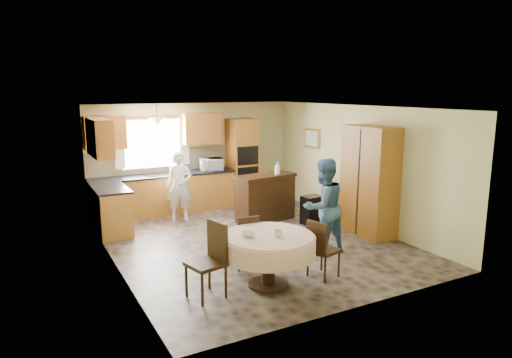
{
  "coord_description": "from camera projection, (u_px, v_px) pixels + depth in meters",
  "views": [
    {
      "loc": [
        -3.8,
        -7.27,
        2.82
      ],
      "look_at": [
        0.26,
        0.3,
        1.12
      ],
      "focal_mm": 32.0,
      "sensor_mm": 36.0,
      "label": 1
    }
  ],
  "objects": [
    {
      "name": "floor",
      "position": [
        252.0,
        241.0,
        8.6
      ],
      "size": [
        5.0,
        6.0,
        0.01
      ],
      "primitive_type": "cube",
      "color": "#6C5B4B",
      "rests_on": "ground"
    },
    {
      "name": "ceiling",
      "position": [
        251.0,
        107.0,
        8.11
      ],
      "size": [
        5.0,
        6.0,
        0.01
      ],
      "primitive_type": "cube",
      "color": "white",
      "rests_on": "wall_back"
    },
    {
      "name": "wall_back",
      "position": [
        194.0,
        156.0,
        10.95
      ],
      "size": [
        5.0,
        0.02,
        2.5
      ],
      "primitive_type": "cube",
      "color": "tan",
      "rests_on": "floor"
    },
    {
      "name": "wall_front",
      "position": [
        361.0,
        216.0,
        5.76
      ],
      "size": [
        5.0,
        0.02,
        2.5
      ],
      "primitive_type": "cube",
      "color": "tan",
      "rests_on": "floor"
    },
    {
      "name": "wall_left",
      "position": [
        111.0,
        190.0,
        7.2
      ],
      "size": [
        0.02,
        6.0,
        2.5
      ],
      "primitive_type": "cube",
      "color": "tan",
      "rests_on": "floor"
    },
    {
      "name": "wall_right",
      "position": [
        357.0,
        166.0,
        9.51
      ],
      "size": [
        0.02,
        6.0,
        2.5
      ],
      "primitive_type": "cube",
      "color": "tan",
      "rests_on": "floor"
    },
    {
      "name": "window",
      "position": [
        152.0,
        144.0,
        10.4
      ],
      "size": [
        1.4,
        0.03,
        1.1
      ],
      "primitive_type": "cube",
      "color": "white",
      "rests_on": "wall_back"
    },
    {
      "name": "curtain_left",
      "position": [
        119.0,
        143.0,
        10.0
      ],
      "size": [
        0.22,
        0.02,
        1.15
      ],
      "primitive_type": "cube",
      "color": "white",
      "rests_on": "wall_back"
    },
    {
      "name": "curtain_right",
      "position": [
        184.0,
        140.0,
        10.69
      ],
      "size": [
        0.22,
        0.02,
        1.15
      ],
      "primitive_type": "cube",
      "color": "white",
      "rests_on": "wall_back"
    },
    {
      "name": "base_cab_back",
      "position": [
        164.0,
        195.0,
        10.45
      ],
      "size": [
        3.3,
        0.6,
        0.88
      ],
      "primitive_type": "cube",
      "color": "#CA8635",
      "rests_on": "floor"
    },
    {
      "name": "counter_back",
      "position": [
        163.0,
        175.0,
        10.36
      ],
      "size": [
        3.3,
        0.64,
        0.04
      ],
      "primitive_type": "cube",
      "color": "black",
      "rests_on": "base_cab_back"
    },
    {
      "name": "base_cab_left",
      "position": [
        111.0,
        211.0,
        9.05
      ],
      "size": [
        0.6,
        1.2,
        0.88
      ],
      "primitive_type": "cube",
      "color": "#CA8635",
      "rests_on": "floor"
    },
    {
      "name": "counter_left",
      "position": [
        110.0,
        189.0,
        8.96
      ],
      "size": [
        0.64,
        1.2,
        0.04
      ],
      "primitive_type": "cube",
      "color": "black",
      "rests_on": "base_cab_left"
    },
    {
      "name": "backsplash",
      "position": [
        159.0,
        161.0,
        10.56
      ],
      "size": [
        3.3,
        0.02,
        0.55
      ],
      "primitive_type": "cube",
      "color": "#CEB691",
      "rests_on": "wall_back"
    },
    {
      "name": "wall_cab_left",
      "position": [
        105.0,
        132.0,
        9.73
      ],
      "size": [
        0.85,
        0.33,
        0.72
      ],
      "primitive_type": "cube",
      "color": "#BA632E",
      "rests_on": "wall_back"
    },
    {
      "name": "wall_cab_right",
      "position": [
        201.0,
        128.0,
        10.75
      ],
      "size": [
        0.9,
        0.33,
        0.72
      ],
      "primitive_type": "cube",
      "color": "#BA632E",
      "rests_on": "wall_back"
    },
    {
      "name": "wall_cab_side",
      "position": [
        100.0,
        138.0,
        8.7
      ],
      "size": [
        0.33,
        1.2,
        0.72
      ],
      "primitive_type": "cube",
      "color": "#BA632E",
      "rests_on": "wall_left"
    },
    {
      "name": "oven_tower",
      "position": [
        242.0,
        162.0,
        11.25
      ],
      "size": [
        0.66,
        0.62,
        2.12
      ],
      "primitive_type": "cube",
      "color": "#CA8635",
      "rests_on": "floor"
    },
    {
      "name": "oven_upper",
      "position": [
        248.0,
        156.0,
        10.94
      ],
      "size": [
        0.56,
        0.01,
        0.45
      ],
      "primitive_type": "cube",
      "color": "black",
      "rests_on": "oven_tower"
    },
    {
      "name": "oven_lower",
      "position": [
        248.0,
        176.0,
        11.04
      ],
      "size": [
        0.56,
        0.01,
        0.45
      ],
      "primitive_type": "cube",
      "color": "black",
      "rests_on": "oven_tower"
    },
    {
      "name": "pendant",
      "position": [
        157.0,
        122.0,
        9.88
      ],
      "size": [
        0.36,
        0.36,
        0.18
      ],
      "primitive_type": "cone",
      "rotation": [
        3.14,
        0.0,
        0.0
      ],
      "color": "beige",
      "rests_on": "ceiling"
    },
    {
      "name": "sideboard",
      "position": [
        265.0,
        199.0,
        9.88
      ],
      "size": [
        1.4,
        0.75,
        0.95
      ],
      "primitive_type": "cube",
      "rotation": [
        0.0,
        0.0,
        0.15
      ],
      "color": "#34200E",
      "rests_on": "floor"
    },
    {
      "name": "space_heater",
      "position": [
        312.0,
        210.0,
        9.68
      ],
      "size": [
        0.48,
        0.36,
        0.6
      ],
      "primitive_type": "cube",
      "rotation": [
        0.0,
        0.0,
        0.13
      ],
      "color": "black",
      "rests_on": "floor"
    },
    {
      "name": "cupboard",
      "position": [
        369.0,
        181.0,
        8.82
      ],
      "size": [
        0.56,
        1.12,
        2.13
      ],
      "primitive_type": "cube",
      "color": "#CA8635",
      "rests_on": "floor"
    },
    {
      "name": "dining_table",
      "position": [
        268.0,
        246.0,
        6.55
      ],
      "size": [
        1.36,
        1.36,
        0.77
      ],
      "color": "#34200E",
      "rests_on": "floor"
    },
    {
      "name": "chair_left",
      "position": [
        211.0,
        256.0,
        6.23
      ],
      "size": [
        0.54,
        0.54,
        1.04
      ],
      "rotation": [
        0.0,
        0.0,
        -1.34
      ],
      "color": "#34200E",
      "rests_on": "floor"
    },
    {
      "name": "chair_back",
      "position": [
        246.0,
        239.0,
        7.23
      ],
      "size": [
        0.42,
        0.42,
        0.87
      ],
      "rotation": [
        0.0,
        0.0,
        3.03
      ],
      "color": "#34200E",
      "rests_on": "floor"
    },
    {
      "name": "chair_right",
      "position": [
        321.0,
        246.0,
        6.85
      ],
      "size": [
        0.48,
        0.48,
        0.9
      ],
      "rotation": [
        0.0,
        0.0,
        1.83
      ],
      "color": "#34200E",
      "rests_on": "floor"
    },
    {
      "name": "framed_picture",
      "position": [
        312.0,
        138.0,
        10.8
      ],
      "size": [
        0.06,
        0.56,
        0.46
      ],
      "color": "gold",
      "rests_on": "wall_right"
    },
    {
      "name": "microwave",
      "position": [
        211.0,
        164.0,
        10.82
      ],
      "size": [
        0.58,
        0.45,
        0.29
      ],
      "primitive_type": "imported",
      "rotation": [
        0.0,
        0.0,
        -0.19
      ],
      "color": "silver",
      "rests_on": "counter_back"
    },
    {
      "name": "person_sink",
      "position": [
        179.0,
        186.0,
        9.85
      ],
      "size": [
        0.63,
        0.49,
        1.51
      ],
      "primitive_type": "imported",
      "rotation": [
        0.0,
        0.0,
        -0.25
      ],
      "color": "silver",
      "rests_on": "floor"
    },
    {
      "name": "person_dining",
      "position": [
        323.0,
        207.0,
        7.82
      ],
      "size": [
        0.87,
        0.71,
        1.67
      ],
      "primitive_type": "imported",
      "rotation": [
        0.0,
        0.0,
        3.23
      ],
      "color": "#395B7C",
      "rests_on": "floor"
    },
    {
      "name": "bowl_sideboard",
      "position": [
        256.0,
        177.0,
        9.68
      ],
      "size": [
        0.3,
        0.3,
        0.06
      ],
      "primitive_type": "imported",
      "rotation": [
        0.0,
        0.0,
        -0.43
      ],
      "color": "#B2B2B2",
      "rests_on": "sideboard"
    },
    {
      "name": "bottle_sideboard",
      "position": [
        277.0,
        169.0,
        9.9
      ],
      "size": [
        0.16,
        0.16,
        0.32
      ],
      "primitive_type": "imported",
      "rotation": [
        0.0,
        0.0,
        -0.37
      ],
      "color": "silver",
      "rests_on": "sideboard"
    },
    {
      "name": "cup_table",
      "position": [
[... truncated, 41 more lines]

